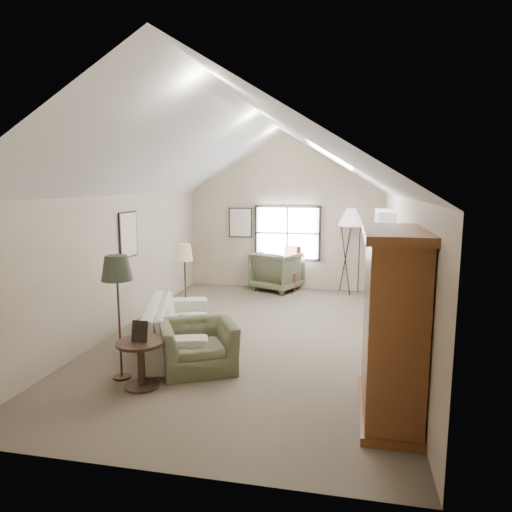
% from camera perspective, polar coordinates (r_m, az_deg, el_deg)
% --- Properties ---
extents(room_shell, '(5.01, 8.01, 4.00)m').
position_cam_1_polar(room_shell, '(7.88, -0.60, 12.64)').
color(room_shell, '#6F624F').
rests_on(room_shell, ground).
extents(window, '(1.72, 0.08, 1.42)m').
position_cam_1_polar(window, '(11.82, 3.94, 2.87)').
color(window, black).
rests_on(window, room_shell).
extents(skylight, '(0.80, 1.20, 0.52)m').
position_cam_1_polar(skylight, '(8.61, 9.40, 12.30)').
color(skylight, white).
rests_on(skylight, room_shell).
extents(wall_art, '(1.97, 3.71, 0.88)m').
position_cam_1_polar(wall_art, '(10.30, -8.57, 3.44)').
color(wall_art, black).
rests_on(wall_art, room_shell).
extents(armoire, '(0.60, 1.50, 2.20)m').
position_cam_1_polar(armoire, '(5.55, 16.66, -8.22)').
color(armoire, brown).
rests_on(armoire, ground).
extents(tv_alcove, '(0.32, 1.30, 2.10)m').
position_cam_1_polar(tv_alcove, '(9.44, 15.57, -0.83)').
color(tv_alcove, white).
rests_on(tv_alcove, ground).
extents(media_console, '(0.34, 1.18, 0.60)m').
position_cam_1_polar(media_console, '(9.62, 15.23, -5.82)').
color(media_console, '#382316').
rests_on(media_console, ground).
extents(tv_panel, '(0.05, 0.90, 0.55)m').
position_cam_1_polar(tv_panel, '(9.48, 15.39, -2.19)').
color(tv_panel, black).
rests_on(tv_panel, media_console).
extents(sofa, '(1.74, 2.74, 0.75)m').
position_cam_1_polar(sofa, '(7.86, -9.76, -8.40)').
color(sofa, beige).
rests_on(sofa, ground).
extents(armchair_near, '(1.39, 1.33, 0.70)m').
position_cam_1_polar(armchair_near, '(6.89, -7.24, -11.05)').
color(armchair_near, '#596345').
rests_on(armchair_near, ground).
extents(armchair_far, '(1.41, 1.43, 1.00)m').
position_cam_1_polar(armchair_far, '(11.73, 2.67, -1.86)').
color(armchair_far, '#535A3F').
rests_on(armchair_far, ground).
extents(coffee_table, '(1.04, 0.79, 0.47)m').
position_cam_1_polar(coffee_table, '(7.68, -7.89, -9.87)').
color(coffee_table, '#3E2619').
rests_on(coffee_table, ground).
extents(bowl, '(0.28, 0.28, 0.05)m').
position_cam_1_polar(bowl, '(7.60, -7.93, -8.00)').
color(bowl, '#381F16').
rests_on(bowl, coffee_table).
extents(side_table, '(0.81, 0.81, 0.64)m').
position_cam_1_polar(side_table, '(6.46, -14.16, -12.96)').
color(side_table, '#352415').
rests_on(side_table, ground).
extents(side_chair, '(0.51, 0.51, 1.12)m').
position_cam_1_polar(side_chair, '(11.68, 4.26, -1.62)').
color(side_chair, maroon).
rests_on(side_chair, ground).
extents(tripod_lamp, '(0.82, 0.82, 2.16)m').
position_cam_1_polar(tripod_lamp, '(11.50, 11.69, 0.68)').
color(tripod_lamp, silver).
rests_on(tripod_lamp, ground).
extents(dark_lamp, '(0.54, 0.54, 1.79)m').
position_cam_1_polar(dark_lamp, '(6.62, -16.75, -7.30)').
color(dark_lamp, black).
rests_on(dark_lamp, ground).
extents(tan_lamp, '(0.40, 0.40, 1.60)m').
position_cam_1_polar(tan_lamp, '(8.94, -8.84, -3.41)').
color(tan_lamp, tan).
rests_on(tan_lamp, ground).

